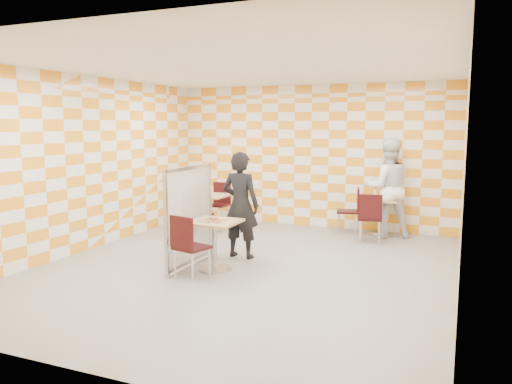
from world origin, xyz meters
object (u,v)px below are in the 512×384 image
(empty_table, at_px, (210,206))
(partition, at_px, (189,216))
(chair_second_side, at_px, (352,207))
(chair_empty_near, at_px, (196,210))
(chair_empty_far, at_px, (220,200))
(main_table, at_px, (214,237))
(chair_second_front, at_px, (370,214))
(man_white, at_px, (388,188))
(second_table, at_px, (380,210))
(sport_bottle, at_px, (375,193))
(soda_bottle, at_px, (389,193))
(man_dark, at_px, (241,205))
(chair_main_front, at_px, (187,242))

(empty_table, bearing_deg, partition, -69.10)
(empty_table, bearing_deg, chair_second_side, 16.26)
(chair_empty_near, xyz_separation_m, chair_empty_far, (-0.17, 1.36, 0.00))
(main_table, height_order, chair_second_front, chair_second_front)
(main_table, bearing_deg, chair_second_front, 54.26)
(main_table, relative_size, empty_table, 1.00)
(partition, bearing_deg, chair_empty_far, 108.42)
(chair_second_side, distance_m, chair_empty_far, 2.86)
(chair_empty_far, relative_size, man_white, 0.48)
(second_table, xyz_separation_m, sport_bottle, (-0.12, 0.09, 0.33))
(soda_bottle, bearing_deg, sport_bottle, -179.13)
(chair_empty_far, bearing_deg, partition, -71.58)
(chair_empty_near, distance_m, man_white, 3.72)
(main_table, distance_m, second_table, 3.83)
(chair_second_front, relative_size, man_dark, 0.53)
(man_dark, height_order, man_white, man_white)
(sport_bottle, bearing_deg, chair_empty_near, -151.75)
(main_table, xyz_separation_m, chair_main_front, (-0.11, -0.60, 0.04))
(chair_second_side, distance_m, partition, 3.74)
(chair_second_front, bearing_deg, empty_table, -178.06)
(empty_table, xyz_separation_m, partition, (0.93, -2.44, 0.28))
(chair_empty_far, xyz_separation_m, partition, (1.02, -3.05, 0.25))
(second_table, bearing_deg, man_dark, -126.85)
(chair_second_side, distance_m, sport_bottle, 0.52)
(main_table, xyz_separation_m, chair_empty_near, (-1.29, 1.73, 0.04))
(empty_table, height_order, chair_empty_far, chair_empty_far)
(main_table, height_order, soda_bottle, soda_bottle)
(main_table, distance_m, sport_bottle, 3.86)
(second_table, relative_size, empty_table, 1.00)
(chair_empty_near, relative_size, man_white, 0.48)
(chair_main_front, xyz_separation_m, partition, (-0.33, 0.63, 0.25))
(soda_bottle, bearing_deg, man_white, -95.39)
(man_dark, xyz_separation_m, man_white, (1.99, 2.49, 0.09))
(empty_table, bearing_deg, chair_main_front, -67.72)
(man_white, height_order, soda_bottle, man_white)
(man_dark, bearing_deg, chair_main_front, 85.97)
(empty_table, height_order, sport_bottle, sport_bottle)
(main_table, relative_size, chair_second_side, 0.81)
(partition, xyz_separation_m, sport_bottle, (2.25, 3.36, 0.05))
(chair_empty_far, bearing_deg, sport_bottle, 5.40)
(chair_main_front, bearing_deg, second_table, 62.38)
(sport_bottle, bearing_deg, man_white, -20.60)
(chair_second_side, relative_size, sport_bottle, 4.62)
(chair_second_front, relative_size, chair_empty_far, 1.00)
(main_table, distance_m, chair_empty_far, 3.41)
(chair_empty_near, relative_size, partition, 0.60)
(partition, relative_size, man_dark, 0.89)
(main_table, relative_size, man_dark, 0.43)
(chair_second_front, bearing_deg, chair_main_front, -121.78)
(partition, height_order, soda_bottle, partition)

